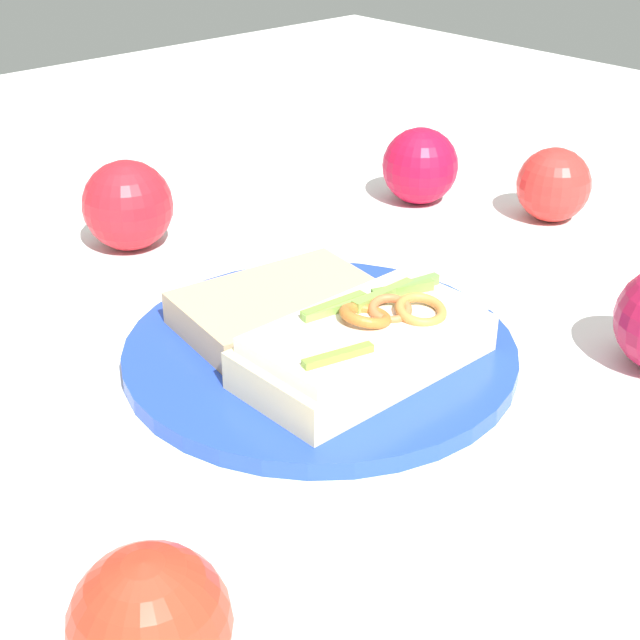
{
  "coord_description": "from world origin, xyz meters",
  "views": [
    {
      "loc": [
        -0.39,
        -0.44,
        0.35
      ],
      "look_at": [
        0.0,
        0.0,
        0.03
      ],
      "focal_mm": 51.44,
      "sensor_mm": 36.0,
      "label": 1
    }
  ],
  "objects_px": {
    "apple_2": "(420,166)",
    "apple_4": "(150,625)",
    "apple_1": "(128,205)",
    "bread_slice_side": "(279,307)",
    "apple_3": "(554,185)",
    "sandwich": "(366,343)",
    "plate": "(320,351)"
  },
  "relations": [
    {
      "from": "apple_2",
      "to": "apple_4",
      "type": "height_order",
      "value": "apple_2"
    },
    {
      "from": "apple_2",
      "to": "apple_4",
      "type": "relative_size",
      "value": 1.06
    },
    {
      "from": "apple_2",
      "to": "apple_1",
      "type": "bearing_deg",
      "value": 160.71
    },
    {
      "from": "bread_slice_side",
      "to": "apple_3",
      "type": "relative_size",
      "value": 2.03
    },
    {
      "from": "sandwich",
      "to": "apple_3",
      "type": "relative_size",
      "value": 2.43
    },
    {
      "from": "sandwich",
      "to": "apple_3",
      "type": "height_order",
      "value": "apple_3"
    },
    {
      "from": "sandwich",
      "to": "apple_3",
      "type": "distance_m",
      "value": 0.37
    },
    {
      "from": "bread_slice_side",
      "to": "apple_4",
      "type": "height_order",
      "value": "apple_4"
    },
    {
      "from": "plate",
      "to": "apple_4",
      "type": "bearing_deg",
      "value": -146.52
    },
    {
      "from": "bread_slice_side",
      "to": "apple_2",
      "type": "distance_m",
      "value": 0.32
    },
    {
      "from": "bread_slice_side",
      "to": "apple_4",
      "type": "relative_size",
      "value": 2.01
    },
    {
      "from": "sandwich",
      "to": "bread_slice_side",
      "type": "xyz_separation_m",
      "value": [
        -0.0,
        0.09,
        -0.01
      ]
    },
    {
      "from": "apple_1",
      "to": "apple_3",
      "type": "distance_m",
      "value": 0.42
    },
    {
      "from": "plate",
      "to": "sandwich",
      "type": "relative_size",
      "value": 1.62
    },
    {
      "from": "apple_1",
      "to": "apple_4",
      "type": "bearing_deg",
      "value": -120.55
    },
    {
      "from": "plate",
      "to": "apple_1",
      "type": "relative_size",
      "value": 3.47
    },
    {
      "from": "plate",
      "to": "bread_slice_side",
      "type": "relative_size",
      "value": 1.94
    },
    {
      "from": "bread_slice_side",
      "to": "apple_1",
      "type": "bearing_deg",
      "value": -83.63
    },
    {
      "from": "plate",
      "to": "apple_4",
      "type": "relative_size",
      "value": 3.9
    },
    {
      "from": "sandwich",
      "to": "apple_2",
      "type": "xyz_separation_m",
      "value": [
        0.29,
        0.22,
        0.01
      ]
    },
    {
      "from": "sandwich",
      "to": "apple_1",
      "type": "relative_size",
      "value": 2.14
    },
    {
      "from": "apple_1",
      "to": "sandwich",
      "type": "bearing_deg",
      "value": -90.86
    },
    {
      "from": "plate",
      "to": "apple_3",
      "type": "relative_size",
      "value": 3.95
    },
    {
      "from": "apple_1",
      "to": "apple_2",
      "type": "xyz_separation_m",
      "value": [
        0.29,
        -0.1,
        -0.0
      ]
    },
    {
      "from": "sandwich",
      "to": "apple_2",
      "type": "relative_size",
      "value": 2.27
    },
    {
      "from": "plate",
      "to": "apple_3",
      "type": "xyz_separation_m",
      "value": [
        0.36,
        0.05,
        0.03
      ]
    },
    {
      "from": "plate",
      "to": "bread_slice_side",
      "type": "bearing_deg",
      "value": 90.33
    },
    {
      "from": "sandwich",
      "to": "apple_4",
      "type": "relative_size",
      "value": 2.41
    },
    {
      "from": "bread_slice_side",
      "to": "apple_2",
      "type": "height_order",
      "value": "apple_2"
    },
    {
      "from": "plate",
      "to": "apple_2",
      "type": "bearing_deg",
      "value": 30.14
    },
    {
      "from": "plate",
      "to": "apple_3",
      "type": "distance_m",
      "value": 0.36
    },
    {
      "from": "sandwich",
      "to": "apple_4",
      "type": "bearing_deg",
      "value": 25.07
    }
  ]
}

